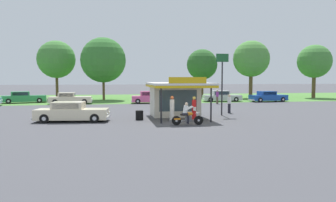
{
  "coord_description": "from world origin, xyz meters",
  "views": [
    {
      "loc": [
        -5.01,
        -21.96,
        3.21
      ],
      "look_at": [
        -0.61,
        3.01,
        1.4
      ],
      "focal_mm": 33.78,
      "sensor_mm": 36.0,
      "label": 1
    }
  ],
  "objects": [
    {
      "name": "tree_oak_far_left",
      "position": [
        -13.75,
        30.11,
        6.08
      ],
      "size": [
        5.87,
        5.87,
        9.14
      ],
      "color": "brown",
      "rests_on": "ground"
    },
    {
      "name": "tree_oak_right",
      "position": [
        -6.29,
        26.41,
        5.87
      ],
      "size": [
        6.71,
        6.71,
        9.31
      ],
      "color": "brown",
      "rests_on": "ground"
    },
    {
      "name": "roadside_pole_sign",
      "position": [
        4.36,
        4.22,
        3.6
      ],
      "size": [
        1.1,
        0.12,
        5.34
      ],
      "color": "black",
      "rests_on": "ground"
    },
    {
      "name": "parked_car_back_row_far_right",
      "position": [
        -16.6,
        22.28,
        0.69
      ],
      "size": [
        5.81,
        3.09,
        1.5
      ],
      "color": "#2D844C",
      "rests_on": "ground"
    },
    {
      "name": "tree_oak_far_right",
      "position": [
        10.54,
        31.26,
        5.53
      ],
      "size": [
        5.3,
        5.3,
        8.3
      ],
      "color": "brown",
      "rests_on": "ground"
    },
    {
      "name": "ground_plane",
      "position": [
        0.0,
        0.0,
        0.0
      ],
      "size": [
        300.0,
        300.0,
        0.0
      ],
      "primitive_type": "plane",
      "color": "#424247"
    },
    {
      "name": "bystander_chatting_near_pumps",
      "position": [
        8.1,
        16.37,
        0.96
      ],
      "size": [
        0.39,
        0.39,
        1.78
      ],
      "color": "brown",
      "rests_on": "ground"
    },
    {
      "name": "parked_car_back_row_far_left",
      "position": [
        16.22,
        18.66,
        0.68
      ],
      "size": [
        5.48,
        2.25,
        1.47
      ],
      "color": "#19479E",
      "rests_on": "ground"
    },
    {
      "name": "gas_pump_nearside",
      "position": [
        -0.6,
        1.31,
        0.87
      ],
      "size": [
        0.44,
        0.44,
        1.9
      ],
      "color": "slate",
      "rests_on": "ground"
    },
    {
      "name": "tree_oak_distant_spare",
      "position": [
        17.49,
        26.77,
        6.28
      ],
      "size": [
        5.9,
        5.9,
        9.38
      ],
      "color": "brown",
      "rests_on": "ground"
    },
    {
      "name": "grass_verge_strip",
      "position": [
        0.0,
        30.0,
        0.0
      ],
      "size": [
        120.0,
        24.0,
        0.01
      ],
      "primitive_type": "cube",
      "color": "#477A33",
      "rests_on": "ground"
    },
    {
      "name": "parked_car_back_row_centre_right",
      "position": [
        -0.25,
        18.84,
        0.72
      ],
      "size": [
        4.99,
        2.06,
        1.57
      ],
      "color": "#E55993",
      "rests_on": "ground"
    },
    {
      "name": "parked_car_back_row_left",
      "position": [
        10.09,
        20.31,
        0.69
      ],
      "size": [
        5.58,
        2.34,
        1.51
      ],
      "color": "#B7B7BC",
      "rests_on": "ground"
    },
    {
      "name": "tree_oak_centre",
      "position": [
        27.98,
        25.57,
        6.02
      ],
      "size": [
        5.48,
        5.48,
        8.79
      ],
      "color": "brown",
      "rests_on": "ground"
    },
    {
      "name": "service_station_kiosk",
      "position": [
        0.25,
        4.32,
        1.68
      ],
      "size": [
        4.61,
        6.7,
        3.31
      ],
      "color": "beige",
      "rests_on": "ground"
    },
    {
      "name": "bystander_strolling_foreground",
      "position": [
        5.7,
        5.91,
        0.93
      ],
      "size": [
        0.38,
        0.38,
        1.72
      ],
      "color": "black",
      "rests_on": "ground"
    },
    {
      "name": "spare_tire_stack",
      "position": [
        -2.97,
        2.44,
        0.36
      ],
      "size": [
        0.6,
        0.6,
        0.72
      ],
      "color": "black",
      "rests_on": "ground"
    },
    {
      "name": "parked_car_back_row_centre",
      "position": [
        -10.32,
        19.35,
        0.65
      ],
      "size": [
        5.37,
        2.02,
        1.44
      ],
      "color": "beige",
      "rests_on": "ground"
    },
    {
      "name": "gas_pump_offside",
      "position": [
        1.11,
        1.31,
        0.84
      ],
      "size": [
        0.44,
        0.44,
        1.85
      ],
      "color": "slate",
      "rests_on": "ground"
    },
    {
      "name": "featured_classic_sedan",
      "position": [
        -8.04,
        2.39,
        0.68
      ],
      "size": [
        5.61,
        2.42,
        1.47
      ],
      "color": "beige",
      "rests_on": "ground"
    },
    {
      "name": "motorcycle_with_rider",
      "position": [
        0.02,
        -0.92,
        0.65
      ],
      "size": [
        2.19,
        0.7,
        1.58
      ],
      "color": "black",
      "rests_on": "ground"
    }
  ]
}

